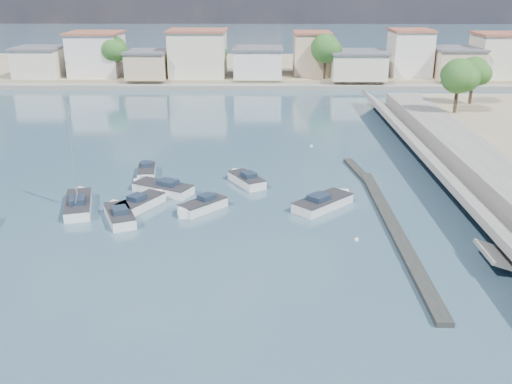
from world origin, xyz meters
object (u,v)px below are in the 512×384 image
motorboat_b (143,203)px  motorboat_c (161,188)px  motorboat_a (119,215)px  motorboat_g (147,173)px  sailboat (78,203)px  motorboat_d (201,207)px  motorboat_h (325,202)px  motorboat_f (245,180)px

motorboat_b → motorboat_c: 3.67m
motorboat_a → motorboat_g: size_ratio=1.07×
motorboat_b → motorboat_g: same height
motorboat_c → sailboat: (-6.20, -3.92, 0.03)m
motorboat_d → motorboat_h: size_ratio=0.76×
motorboat_d → motorboat_g: same height
motorboat_a → motorboat_c: 6.70m
motorboat_a → motorboat_d: size_ratio=1.22×
sailboat → motorboat_h: bearing=1.7°
motorboat_a → sailboat: size_ratio=0.56×
motorboat_b → motorboat_h: (15.32, 0.25, 0.00)m
motorboat_g → motorboat_d: bearing=-54.9°
motorboat_a → motorboat_f: 13.15m
motorboat_c → motorboat_b: bearing=-104.1°
motorboat_g → motorboat_a: bearing=-90.6°
motorboat_c → motorboat_g: (-2.11, 4.37, 0.00)m
motorboat_f → motorboat_g: 9.84m
motorboat_c → sailboat: bearing=-147.7°
motorboat_a → sailboat: sailboat is taller
motorboat_h → motorboat_b: bearing=-179.1°
motorboat_h → sailboat: size_ratio=0.61×
motorboat_c → motorboat_h: size_ratio=1.07×
motorboat_a → motorboat_h: bearing=10.2°
motorboat_a → motorboat_h: same height
motorboat_a → sailboat: 4.65m
motorboat_f → motorboat_g: bearing=168.9°
motorboat_c → sailboat: size_ratio=0.65×
motorboat_a → motorboat_h: 16.92m
motorboat_f → motorboat_g: same height
motorboat_a → sailboat: bearing=148.8°
motorboat_f → sailboat: size_ratio=0.53×
motorboat_b → motorboat_c: same height
motorboat_d → motorboat_g: size_ratio=0.88×
motorboat_b → motorboat_f: 10.38m
motorboat_f → motorboat_d: bearing=-116.5°
motorboat_d → motorboat_f: bearing=63.5°
motorboat_c → motorboat_d: size_ratio=1.42×
motorboat_b → motorboat_g: (-1.22, 7.93, 0.00)m
motorboat_f → motorboat_h: 8.99m
motorboat_a → motorboat_c: bearing=70.6°
motorboat_c → motorboat_a: bearing=-109.4°
sailboat → motorboat_f: bearing=24.9°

